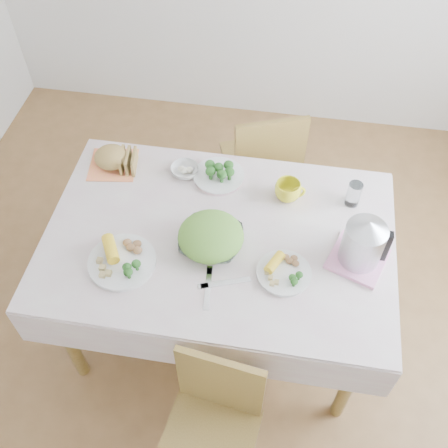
% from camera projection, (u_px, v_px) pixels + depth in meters
% --- Properties ---
extents(floor, '(3.60, 3.60, 0.00)m').
position_uv_depth(floor, '(220.00, 321.00, 2.85)').
color(floor, brown).
rests_on(floor, ground).
extents(dining_table, '(1.40, 0.90, 0.75)m').
position_uv_depth(dining_table, '(219.00, 284.00, 2.56)').
color(dining_table, olive).
rests_on(dining_table, floor).
extents(tablecloth, '(1.50, 1.00, 0.01)m').
position_uv_depth(tablecloth, '(219.00, 236.00, 2.26)').
color(tablecloth, beige).
rests_on(tablecloth, dining_table).
extents(chair_near, '(0.41, 0.41, 0.80)m').
position_uv_depth(chair_near, '(208.00, 436.00, 2.02)').
color(chair_near, olive).
rests_on(chair_near, floor).
extents(chair_far, '(0.51, 0.51, 0.88)m').
position_uv_depth(chair_far, '(260.00, 158.00, 2.98)').
color(chair_far, olive).
rests_on(chair_far, floor).
extents(salad_bowl, '(0.28, 0.28, 0.06)m').
position_uv_depth(salad_bowl, '(211.00, 241.00, 2.20)').
color(salad_bowl, white).
rests_on(salad_bowl, tablecloth).
extents(dinner_plate_left, '(0.32, 0.32, 0.02)m').
position_uv_depth(dinner_plate_left, '(122.00, 262.00, 2.15)').
color(dinner_plate_left, white).
rests_on(dinner_plate_left, tablecloth).
extents(dinner_plate_right, '(0.32, 0.32, 0.02)m').
position_uv_depth(dinner_plate_right, '(284.00, 273.00, 2.12)').
color(dinner_plate_right, white).
rests_on(dinner_plate_right, tablecloth).
extents(broccoli_plate, '(0.29, 0.29, 0.02)m').
position_uv_depth(broccoli_plate, '(219.00, 176.00, 2.46)').
color(broccoli_plate, beige).
rests_on(broccoli_plate, tablecloth).
extents(napkin, '(0.25, 0.25, 0.00)m').
position_uv_depth(napkin, '(113.00, 165.00, 2.52)').
color(napkin, '#FF8D50').
rests_on(napkin, tablecloth).
extents(bread_loaf, '(0.20, 0.19, 0.10)m').
position_uv_depth(bread_loaf, '(111.00, 156.00, 2.48)').
color(bread_loaf, olive).
rests_on(bread_loaf, napkin).
extents(fruit_bowl, '(0.14, 0.14, 0.04)m').
position_uv_depth(fruit_bowl, '(185.00, 171.00, 2.47)').
color(fruit_bowl, white).
rests_on(fruit_bowl, tablecloth).
extents(yellow_mug, '(0.15, 0.15, 0.09)m').
position_uv_depth(yellow_mug, '(288.00, 191.00, 2.36)').
color(yellow_mug, yellow).
rests_on(yellow_mug, tablecloth).
extents(glass_tumbler, '(0.07, 0.07, 0.12)m').
position_uv_depth(glass_tumbler, '(354.00, 193.00, 2.32)').
color(glass_tumbler, white).
rests_on(glass_tumbler, tablecloth).
extents(pink_tray, '(0.28, 0.28, 0.02)m').
position_uv_depth(pink_tray, '(357.00, 259.00, 2.17)').
color(pink_tray, pink).
rests_on(pink_tray, tablecloth).
extents(electric_kettle, '(0.19, 0.19, 0.23)m').
position_uv_depth(electric_kettle, '(363.00, 242.00, 2.08)').
color(electric_kettle, '#B2B5BA').
rests_on(electric_kettle, pink_tray).
extents(fork_left, '(0.04, 0.20, 0.00)m').
position_uv_depth(fork_left, '(208.00, 289.00, 2.09)').
color(fork_left, silver).
rests_on(fork_left, tablecloth).
extents(knife, '(0.20, 0.09, 0.00)m').
position_uv_depth(knife, '(226.00, 283.00, 2.10)').
color(knife, silver).
rests_on(knife, tablecloth).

